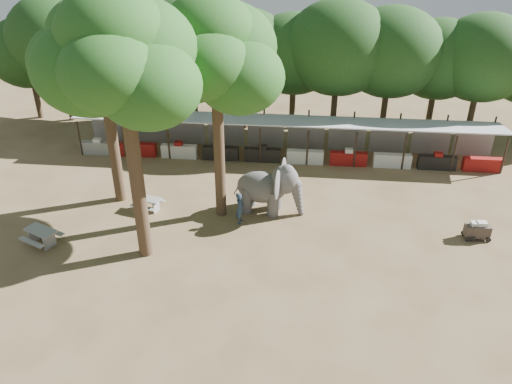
# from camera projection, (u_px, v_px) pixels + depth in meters

# --- Properties ---
(ground) EXTENTS (100.00, 100.00, 0.00)m
(ground) POSITION_uv_depth(u_px,v_px,m) (267.00, 288.00, 21.70)
(ground) COLOR brown
(ground) RESTS_ON ground
(vendor_stalls) EXTENTS (28.00, 2.99, 2.80)m
(vendor_stalls) POSITION_uv_depth(u_px,v_px,m) (285.00, 140.00, 33.20)
(vendor_stalls) COLOR #AFB1B8
(vendor_stalls) RESTS_ON ground
(yard_tree_left) EXTENTS (7.10, 6.90, 11.02)m
(yard_tree_left) POSITION_uv_depth(u_px,v_px,m) (99.00, 54.00, 24.85)
(yard_tree_left) COLOR #332316
(yard_tree_left) RESTS_ON ground
(yard_tree_center) EXTENTS (7.10, 6.90, 12.04)m
(yard_tree_center) POSITION_uv_depth(u_px,v_px,m) (120.00, 60.00, 19.73)
(yard_tree_center) COLOR #332316
(yard_tree_center) RESTS_ON ground
(yard_tree_back) EXTENTS (7.10, 6.90, 11.36)m
(yard_tree_back) POSITION_uv_depth(u_px,v_px,m) (213.00, 55.00, 23.27)
(yard_tree_back) COLOR #332316
(yard_tree_back) RESTS_ON ground
(backdrop_trees) EXTENTS (46.46, 5.95, 8.33)m
(backdrop_trees) POSITION_uv_depth(u_px,v_px,m) (290.00, 56.00, 35.61)
(backdrop_trees) COLOR #332316
(backdrop_trees) RESTS_ON ground
(elephant) EXTENTS (3.86, 2.90, 2.89)m
(elephant) POSITION_uv_depth(u_px,v_px,m) (269.00, 187.00, 26.78)
(elephant) COLOR #474545
(elephant) RESTS_ON ground
(handler) EXTENTS (0.49, 0.67, 1.74)m
(handler) POSITION_uv_depth(u_px,v_px,m) (240.00, 208.00, 26.02)
(handler) COLOR #26384C
(handler) RESTS_ON ground
(picnic_table_near) EXTENTS (2.10, 2.02, 0.82)m
(picnic_table_near) POSITION_uv_depth(u_px,v_px,m) (41.00, 235.00, 24.41)
(picnic_table_near) COLOR gray
(picnic_table_near) RESTS_ON ground
(picnic_table_far) EXTENTS (1.73, 1.62, 0.73)m
(picnic_table_far) POSITION_uv_depth(u_px,v_px,m) (148.00, 202.00, 27.32)
(picnic_table_far) COLOR gray
(picnic_table_far) RESTS_ON ground
(cart_front) EXTENTS (1.03, 0.74, 0.95)m
(cart_front) POSITION_uv_depth(u_px,v_px,m) (474.00, 230.00, 24.89)
(cart_front) COLOR #362C26
(cart_front) RESTS_ON ground
(cart_back) EXTENTS (1.02, 0.68, 0.99)m
(cart_back) POSITION_uv_depth(u_px,v_px,m) (480.00, 230.00, 24.85)
(cart_back) COLOR #362C26
(cart_back) RESTS_ON ground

